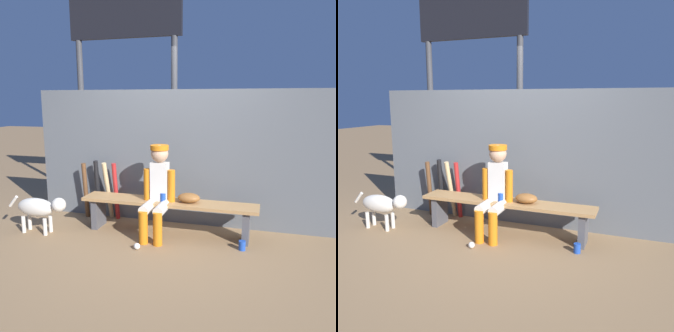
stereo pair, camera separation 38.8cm
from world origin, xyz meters
The scene contains 14 objects.
ground_plane centered at (0.00, 0.00, 0.00)m, with size 30.00×30.00×0.00m, color olive.
chainlink_fence centered at (0.00, 0.45, 0.92)m, with size 4.15×0.03×1.84m, color #595E63.
dugout_bench centered at (0.00, 0.00, 0.34)m, with size 2.26×0.36×0.44m.
player_seated centered at (-0.11, -0.11, 0.62)m, with size 0.41×0.55×1.15m.
baseball_glove centered at (0.27, 0.00, 0.50)m, with size 0.28×0.20×0.12m, color brown.
bat_aluminum_red centered at (-0.87, 0.32, 0.42)m, with size 0.06×0.06×0.83m, color #B22323.
bat_wood_natural centered at (-0.99, 0.32, 0.42)m, with size 0.06×0.06×0.84m, color tan.
bat_aluminum_black centered at (-1.17, 0.35, 0.43)m, with size 0.06×0.06×0.85m, color black.
bat_wood_dark centered at (-1.33, 0.29, 0.41)m, with size 0.06×0.06×0.81m, color brown.
baseball centered at (-0.21, -0.56, 0.04)m, with size 0.07×0.07×0.07m, color white.
cup_on_ground centered at (0.96, -0.25, 0.06)m, with size 0.08×0.08×0.11m, color #1E47AD.
cup_on_bench centered at (-0.05, -0.05, 0.50)m, with size 0.08×0.08×0.11m, color #1E47AD.
scoreboard centered at (-1.02, 1.27, 2.67)m, with size 2.14×0.27×3.81m.
dog centered at (-1.60, -0.42, 0.34)m, with size 0.84×0.20×0.49m.
Camera 1 is at (1.17, -4.11, 1.71)m, focal length 37.40 mm.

